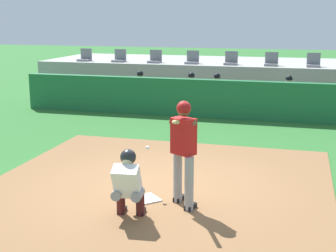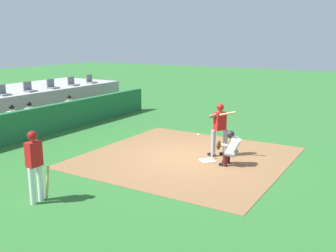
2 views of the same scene
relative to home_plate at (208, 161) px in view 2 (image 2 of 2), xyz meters
name	(u,v)px [view 2 (image 2 of 2)]	position (x,y,z in m)	size (l,w,h in m)	color
ground_plane	(186,157)	(0.00, 0.80, -0.02)	(80.00, 80.00, 0.00)	#2D6B2D
dirt_infield	(186,157)	(0.00, 0.80, -0.02)	(6.40, 6.40, 0.01)	olive
home_plate	(208,161)	(0.00, 0.00, 0.00)	(0.44, 0.44, 0.02)	white
batter_at_plate	(219,126)	(0.69, -0.09, 1.01)	(0.56, 0.90, 1.80)	#99999E
catcher_crouched	(230,147)	(-0.03, -0.76, 0.59)	(0.52, 1.46, 1.13)	gray
on_deck_batter	(35,162)	(-5.03, 2.17, 1.00)	(0.58, 0.23, 1.79)	silver
dugout_wall	(49,119)	(0.00, 7.30, 0.58)	(13.00, 0.30, 1.20)	#1E6638
dugout_bench	(34,126)	(0.00, 8.30, 0.20)	(11.80, 0.44, 0.45)	olive
dugout_player_1	(14,120)	(-1.04, 8.14, 0.65)	(0.49, 0.70, 1.30)	#939399
dugout_player_2	(32,116)	(-0.17, 8.14, 0.65)	(0.49, 0.70, 1.30)	#939399
dugout_player_3	(71,108)	(2.14, 8.14, 0.65)	(0.49, 0.70, 1.30)	#939399
stadium_seat_4	(3,92)	(0.00, 10.18, 1.51)	(0.46, 0.46, 0.48)	slate
stadium_seat_5	(29,89)	(1.44, 10.18, 1.51)	(0.46, 0.46, 0.48)	slate
stadium_seat_6	(52,86)	(2.89, 10.18, 1.51)	(0.46, 0.46, 0.48)	slate
stadium_seat_7	(73,83)	(4.33, 10.18, 1.51)	(0.46, 0.46, 0.48)	slate
stadium_seat_8	(91,81)	(5.78, 10.18, 1.51)	(0.46, 0.46, 0.48)	slate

